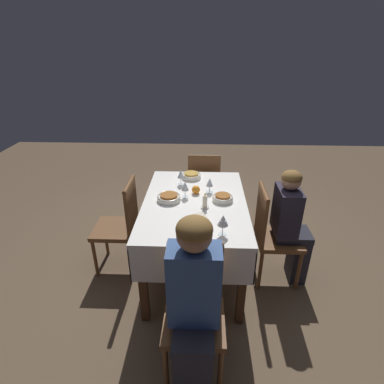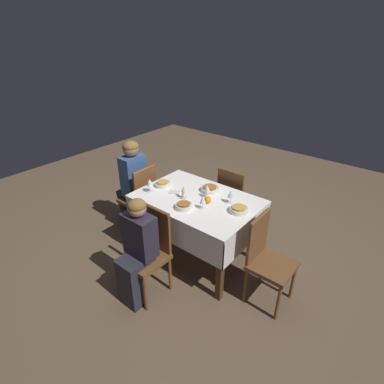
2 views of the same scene
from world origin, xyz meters
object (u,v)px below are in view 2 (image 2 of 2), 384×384
(wine_glass_east, at_px, (150,183))
(chair_east, at_px, (141,196))
(bowl_south, at_px, (210,189))
(wine_glass_west, at_px, (231,194))
(person_child_dark, at_px, (136,249))
(candle_centerpiece, at_px, (184,194))
(napkin_red_folded, at_px, (174,192))
(bowl_east, at_px, (163,184))
(bowl_west, at_px, (239,209))
(wine_glass_north, at_px, (203,200))
(orange_fruit, at_px, (208,200))
(chair_west, at_px, (266,257))
(chair_south, at_px, (234,198))
(dining_table, at_px, (197,207))
(bowl_north, at_px, (184,206))
(chair_north, at_px, (149,249))
(wine_glass_south, at_px, (207,189))
(person_adult_denim, at_px, (131,180))

(wine_glass_east, bearing_deg, chair_east, -24.99)
(bowl_south, xyz_separation_m, wine_glass_west, (-0.32, 0.08, 0.08))
(person_child_dark, bearing_deg, bowl_south, 87.33)
(candle_centerpiece, relative_size, napkin_red_folded, 0.93)
(bowl_east, relative_size, bowl_west, 0.95)
(bowl_south, distance_m, candle_centerpiece, 0.33)
(wine_glass_north, height_order, orange_fruit, wine_glass_north)
(chair_west, bearing_deg, chair_east, 88.28)
(chair_east, xyz_separation_m, person_child_dark, (-0.84, 0.81, 0.09))
(chair_east, bearing_deg, chair_south, 126.90)
(dining_table, relative_size, wine_glass_west, 8.55)
(bowl_south, height_order, napkin_red_folded, bowl_south)
(dining_table, relative_size, chair_east, 1.42)
(chair_west, bearing_deg, orange_fruit, 84.27)
(dining_table, height_order, candle_centerpiece, candle_centerpiece)
(bowl_south, height_order, candle_centerpiece, candle_centerpiece)
(chair_south, height_order, wine_glass_north, chair_south)
(wine_glass_west, height_order, orange_fruit, wine_glass_west)
(chair_south, distance_m, bowl_west, 0.82)
(chair_east, relative_size, chair_west, 1.00)
(chair_east, bearing_deg, bowl_south, 105.67)
(chair_east, xyz_separation_m, bowl_west, (-1.36, -0.08, 0.30))
(napkin_red_folded, bearing_deg, bowl_north, 147.80)
(chair_north, relative_size, wine_glass_west, 6.04)
(wine_glass_east, relative_size, wine_glass_south, 1.08)
(bowl_west, bearing_deg, wine_glass_south, -5.14)
(person_adult_denim, bearing_deg, chair_east, 90.00)
(wine_glass_north, distance_m, candle_centerpiece, 0.29)
(wine_glass_north, bearing_deg, chair_north, 68.61)
(bowl_north, bearing_deg, person_child_dark, 84.06)
(person_adult_denim, xyz_separation_m, wine_glass_south, (-1.10, -0.11, 0.19))
(chair_east, bearing_deg, orange_fruit, 91.17)
(bowl_east, bearing_deg, dining_table, -177.67)
(chair_west, distance_m, person_child_dark, 1.19)
(wine_glass_south, distance_m, orange_fruit, 0.14)
(chair_east, distance_m, person_child_dark, 1.17)
(chair_west, bearing_deg, bowl_west, 72.14)
(bowl_north, height_order, candle_centerpiece, candle_centerpiece)
(bowl_north, bearing_deg, wine_glass_west, -129.10)
(chair_east, xyz_separation_m, wine_glass_south, (-0.95, -0.11, 0.37))
(chair_north, xyz_separation_m, bowl_east, (0.44, -0.66, 0.30))
(napkin_red_folded, bearing_deg, chair_north, 109.96)
(chair_north, distance_m, bowl_south, 0.95)
(person_adult_denim, bearing_deg, chair_west, 88.41)
(wine_glass_south, bearing_deg, person_adult_denim, 5.86)
(dining_table, xyz_separation_m, person_adult_denim, (1.03, 0.03, 0.02))
(chair_west, height_order, napkin_red_folded, chair_west)
(dining_table, relative_size, orange_fruit, 17.27)
(chair_east, height_order, chair_north, same)
(chair_south, xyz_separation_m, wine_glass_west, (-0.27, 0.54, 0.37))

